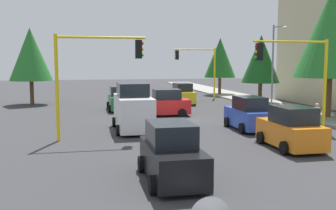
{
  "coord_description": "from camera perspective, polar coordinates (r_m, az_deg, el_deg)",
  "views": [
    {
      "loc": [
        26.5,
        -6.1,
        4.07
      ],
      "look_at": [
        1.55,
        -0.87,
        1.2
      ],
      "focal_mm": 42.23,
      "sensor_mm": 36.0,
      "label": 1
    }
  ],
  "objects": [
    {
      "name": "tree_opposite_side",
      "position": [
        38.81,
        -19.24,
        6.92
      ],
      "size": [
        3.89,
        3.89,
        7.1
      ],
      "color": "brown",
      "rests_on": "ground"
    },
    {
      "name": "traffic_signal_far_left",
      "position": [
        42.17,
        4.36,
        6.07
      ],
      "size": [
        0.36,
        4.59,
        5.39
      ],
      "color": "yellow",
      "rests_on": "ground"
    },
    {
      "name": "car_red",
      "position": [
        29.24,
        -0.46,
        0.19
      ],
      "size": [
        2.08,
        3.69,
        1.98
      ],
      "color": "red",
      "rests_on": "ground"
    },
    {
      "name": "traffic_signal_near_left",
      "position": [
        23.62,
        18.02,
        5.35
      ],
      "size": [
        0.36,
        4.59,
        5.28
      ],
      "color": "yellow",
      "rests_on": "ground"
    },
    {
      "name": "car_orange",
      "position": [
        19.23,
        17.32,
        -3.36
      ],
      "size": [
        3.8,
        2.05,
        1.98
      ],
      "color": "orange",
      "rests_on": "ground"
    },
    {
      "name": "traffic_signal_near_right",
      "position": [
        20.51,
        -10.64,
        5.63
      ],
      "size": [
        0.36,
        4.59,
        5.38
      ],
      "color": "yellow",
      "rests_on": "ground"
    },
    {
      "name": "lane_arrow_near",
      "position": [
        15.83,
        -0.15,
        -8.44
      ],
      "size": [
        2.4,
        1.1,
        1.1
      ],
      "color": "silver",
      "rests_on": "ground"
    },
    {
      "name": "pedestrian_crossing",
      "position": [
        23.75,
        20.65,
        -1.64
      ],
      "size": [
        0.4,
        0.24,
        1.7
      ],
      "color": "#262638",
      "rests_on": "ground"
    },
    {
      "name": "car_green",
      "position": [
        32.74,
        -7.05,
        0.81
      ],
      "size": [
        4.04,
        1.93,
        1.98
      ],
      "color": "#1E7238",
      "rests_on": "ground"
    },
    {
      "name": "ground_plane",
      "position": [
        27.49,
        1.11,
        -2.09
      ],
      "size": [
        120.0,
        120.0,
        0.0
      ],
      "primitive_type": "plane",
      "color": "#353538"
    },
    {
      "name": "tree_roadside_far",
      "position": [
        47.16,
        7.53,
        6.76
      ],
      "size": [
        3.69,
        3.69,
        6.72
      ],
      "color": "brown",
      "rests_on": "ground"
    },
    {
      "name": "car_yellow",
      "position": [
        37.36,
        2.04,
        1.54
      ],
      "size": [
        4.17,
        1.97,
        1.98
      ],
      "color": "yellow",
      "rests_on": "ground"
    },
    {
      "name": "sidewalk_kerb",
      "position": [
        35.83,
        15.84,
        -0.23
      ],
      "size": [
        80.0,
        4.0,
        0.15
      ],
      "primitive_type": "cube",
      "color": "gray",
      "rests_on": "ground"
    },
    {
      "name": "street_lamp_curbside",
      "position": [
        33.78,
        15.2,
        6.67
      ],
      "size": [
        2.15,
        0.28,
        7.0
      ],
      "color": "slate",
      "rests_on": "ground"
    },
    {
      "name": "tree_roadside_mid",
      "position": [
        38.07,
        13.26,
        6.46
      ],
      "size": [
        3.54,
        3.54,
        6.44
      ],
      "color": "brown",
      "rests_on": "ground"
    },
    {
      "name": "car_black",
      "position": [
        13.51,
        0.53,
        -7.16
      ],
      "size": [
        4.0,
        1.96,
        1.98
      ],
      "color": "black",
      "rests_on": "ground"
    },
    {
      "name": "delivery_van_white",
      "position": [
        23.12,
        -5.07,
        -0.52
      ],
      "size": [
        4.8,
        2.22,
        2.77
      ],
      "color": "white",
      "rests_on": "ground"
    },
    {
      "name": "car_blue",
      "position": [
        23.79,
        11.53,
        -1.37
      ],
      "size": [
        3.85,
        1.94,
        1.98
      ],
      "color": "blue",
      "rests_on": "ground"
    },
    {
      "name": "tree_roadside_near",
      "position": [
        29.66,
        22.57,
        9.72
      ],
      "size": [
        4.99,
        4.99,
        9.16
      ],
      "color": "brown",
      "rests_on": "ground"
    }
  ]
}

